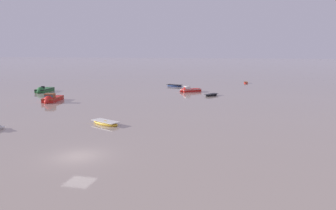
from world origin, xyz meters
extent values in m
plane|color=gray|center=(0.00, 0.00, 0.00)|extent=(800.00, 800.00, 0.00)
ellipsoid|color=navy|center=(-4.16, 59.33, 0.16)|extent=(4.86, 3.06, 0.73)
cube|color=black|center=(-4.16, 59.33, 0.47)|extent=(4.51, 2.90, 0.10)
cube|color=black|center=(-4.16, 59.33, 0.36)|extent=(0.76, 1.43, 0.07)
ellipsoid|color=gold|center=(-3.03, 12.58, 0.16)|extent=(4.62, 3.25, 0.69)
cube|color=silver|center=(-3.03, 12.58, 0.45)|extent=(4.29, 3.07, 0.09)
cube|color=silver|center=(-3.03, 12.58, 0.35)|extent=(0.83, 1.34, 0.07)
ellipsoid|color=black|center=(7.50, 43.30, 0.13)|extent=(3.01, 3.81, 0.58)
cube|color=black|center=(7.50, 43.30, 0.38)|extent=(2.83, 3.54, 0.08)
cube|color=black|center=(7.50, 43.30, 0.29)|extent=(1.09, 0.79, 0.06)
cube|color=#23602D|center=(-31.39, 41.06, 0.27)|extent=(2.96, 5.69, 1.07)
cone|color=#23602D|center=(-31.01, 38.24, 0.27)|extent=(2.35, 1.97, 2.15)
cube|color=black|center=(-31.38, 41.00, 0.67)|extent=(3.02, 5.82, 0.12)
cube|color=black|center=(-31.28, 40.23, 1.10)|extent=(0.77, 0.57, 0.59)
cube|color=black|center=(-31.74, 43.70, 0.43)|extent=(0.47, 0.39, 0.76)
cube|color=red|center=(-21.25, 28.74, 0.27)|extent=(3.21, 5.72, 1.06)
cone|color=red|center=(-20.72, 25.96, 0.27)|extent=(2.41, 2.05, 2.13)
cube|color=brown|center=(-21.24, 28.68, 0.66)|extent=(3.27, 5.85, 0.12)
cube|color=brown|center=(-21.01, 27.47, 1.21)|extent=(1.89, 1.59, 0.83)
cube|color=#384751|center=(-20.89, 26.83, 1.27)|extent=(1.64, 0.59, 0.66)
cube|color=black|center=(-21.74, 31.33, 0.42)|extent=(0.48, 0.40, 0.75)
cube|color=red|center=(2.08, 49.24, 0.22)|extent=(4.74, 4.26, 0.89)
cone|color=red|center=(0.21, 47.79, 0.22)|extent=(2.21, 2.28, 1.79)
cube|color=silver|center=(2.04, 49.21, 0.56)|extent=(4.85, 4.35, 0.10)
cube|color=silver|center=(1.23, 48.58, 1.02)|extent=(1.73, 1.78, 0.69)
cube|color=#384751|center=(0.80, 48.25, 1.07)|extent=(1.02, 1.22, 0.55)
cube|color=black|center=(3.84, 50.59, 0.36)|extent=(0.44, 0.45, 0.63)
cone|color=white|center=(-14.69, 7.21, 0.20)|extent=(2.03, 2.03, 1.60)
ellipsoid|color=red|center=(14.56, 73.18, 0.12)|extent=(1.22, 3.41, 0.53)
cube|color=brown|center=(14.56, 73.18, 0.35)|extent=(1.19, 3.14, 0.07)
cube|color=brown|center=(14.56, 73.18, 0.27)|extent=(1.05, 0.23, 0.05)
camera|label=1|loc=(14.68, -25.72, 9.52)|focal=34.66mm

